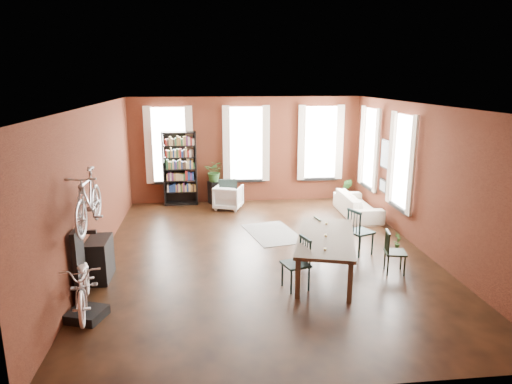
{
  "coord_description": "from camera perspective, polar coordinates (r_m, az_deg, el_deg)",
  "views": [
    {
      "loc": [
        -1.21,
        -9.25,
        3.74
      ],
      "look_at": [
        -0.12,
        0.6,
        1.25
      ],
      "focal_mm": 32.0,
      "sensor_mm": 36.0,
      "label": 1
    }
  ],
  "objects": [
    {
      "name": "dining_chair_a",
      "position": [
        8.37,
        4.98,
        -8.94
      ],
      "size": [
        0.55,
        0.55,
        0.95
      ],
      "primitive_type": "cube",
      "rotation": [
        0.0,
        0.0,
        -1.28
      ],
      "color": "#1A3A3A",
      "rests_on": "ground"
    },
    {
      "name": "plant_by_sofa",
      "position": [
        14.42,
        11.09,
        -0.55
      ],
      "size": [
        0.62,
        0.81,
        0.32
      ],
      "primitive_type": "imported",
      "rotation": [
        0.0,
        0.0,
        -0.34
      ],
      "color": "#2B5D25",
      "rests_on": "ground"
    },
    {
      "name": "plant_on_stand",
      "position": [
        13.81,
        -5.19,
        2.31
      ],
      "size": [
        0.72,
        0.76,
        0.5
      ],
      "primitive_type": "imported",
      "rotation": [
        0.0,
        0.0,
        -0.27
      ],
      "color": "#285421",
      "rests_on": "plant_stand"
    },
    {
      "name": "bookshelf",
      "position": [
        13.83,
        -9.47,
        2.89
      ],
      "size": [
        1.0,
        0.32,
        2.2
      ],
      "primitive_type": "cube",
      "color": "black",
      "rests_on": "ground"
    },
    {
      "name": "plant_stand",
      "position": [
        13.98,
        -5.15,
        -0.03
      ],
      "size": [
        0.45,
        0.45,
        0.69
      ],
      "primitive_type": "cube",
      "rotation": [
        0.0,
        0.0,
        0.39
      ],
      "color": "black",
      "rests_on": "ground"
    },
    {
      "name": "bike_trainer",
      "position": [
        8.0,
        -20.39,
        -14.15
      ],
      "size": [
        0.67,
        0.67,
        0.15
      ],
      "primitive_type": "cube",
      "rotation": [
        0.0,
        0.0,
        -0.34
      ],
      "color": "black",
      "rests_on": "ground"
    },
    {
      "name": "plant_small",
      "position": [
        10.83,
        17.22,
        -6.41
      ],
      "size": [
        0.38,
        0.4,
        0.13
      ],
      "primitive_type": "imported",
      "rotation": [
        0.0,
        0.0,
        0.69
      ],
      "color": "#275120",
      "rests_on": "ground"
    },
    {
      "name": "room",
      "position": [
        10.11,
        2.09,
        4.94
      ],
      "size": [
        9.0,
        9.04,
        3.22
      ],
      "color": "black",
      "rests_on": "ground"
    },
    {
      "name": "bicycle_hung",
      "position": [
        7.87,
        -20.43,
        1.39
      ],
      "size": [
        0.47,
        1.0,
        1.66
      ],
      "primitive_type": "imported",
      "color": "#A5A8AD",
      "rests_on": "bike_wall_rack"
    },
    {
      "name": "white_armchair",
      "position": [
        13.34,
        -3.47,
        -0.5
      ],
      "size": [
        0.94,
        0.91,
        0.77
      ],
      "primitive_type": "imported",
      "rotation": [
        0.0,
        0.0,
        2.81
      ],
      "color": "silver",
      "rests_on": "ground"
    },
    {
      "name": "dining_chair_c",
      "position": [
        9.4,
        17.02,
        -7.22
      ],
      "size": [
        0.46,
        0.46,
        0.85
      ],
      "primitive_type": "cube",
      "rotation": [
        0.0,
        0.0,
        1.38
      ],
      "color": "black",
      "rests_on": "ground"
    },
    {
      "name": "bike_wall_rack",
      "position": [
        8.36,
        -21.23,
        -8.62
      ],
      "size": [
        0.16,
        0.6,
        1.3
      ],
      "primitive_type": "cube",
      "color": "black",
      "rests_on": "ground"
    },
    {
      "name": "dining_table",
      "position": [
        9.02,
        8.62,
        -7.86
      ],
      "size": [
        1.65,
        2.52,
        0.79
      ],
      "primitive_type": "cube",
      "rotation": [
        0.0,
        0.0,
        -0.28
      ],
      "color": "#483B2B",
      "rests_on": "ground"
    },
    {
      "name": "dining_chair_d",
      "position": [
        10.17,
        12.91,
        -4.83
      ],
      "size": [
        0.61,
        0.61,
        1.01
      ],
      "primitive_type": "cube",
      "rotation": [
        0.0,
        0.0,
        1.98
      ],
      "color": "#183335",
      "rests_on": "ground"
    },
    {
      "name": "bicycle_floor",
      "position": [
        7.66,
        -20.94,
        -8.04
      ],
      "size": [
        0.73,
        0.96,
        1.65
      ],
      "primitive_type": "imported",
      "rotation": [
        0.0,
        0.0,
        0.18
      ],
      "color": "beige",
      "rests_on": "bike_trainer"
    },
    {
      "name": "striped_rug",
      "position": [
        11.32,
        2.08,
        -5.18
      ],
      "size": [
        1.46,
        1.96,
        0.01
      ],
      "primitive_type": "cube",
      "rotation": [
        0.0,
        0.0,
        0.22
      ],
      "color": "black",
      "rests_on": "ground"
    },
    {
      "name": "console_table",
      "position": [
        9.23,
        -18.97,
        -7.93
      ],
      "size": [
        0.4,
        0.8,
        0.8
      ],
      "primitive_type": "cube",
      "color": "black",
      "rests_on": "ground"
    },
    {
      "name": "dining_chair_b",
      "position": [
        9.96,
        6.74,
        -5.57
      ],
      "size": [
        0.43,
        0.43,
        0.82
      ],
      "primitive_type": "cube",
      "rotation": [
        0.0,
        0.0,
        -1.42
      ],
      "color": "#1E2D1B",
      "rests_on": "ground"
    },
    {
      "name": "cream_sofa",
      "position": [
        13.0,
        12.6,
        -1.12
      ],
      "size": [
        0.61,
        2.08,
        0.81
      ],
      "primitive_type": "imported",
      "rotation": [
        0.0,
        0.0,
        1.57
      ],
      "color": "beige",
      "rests_on": "ground"
    }
  ]
}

